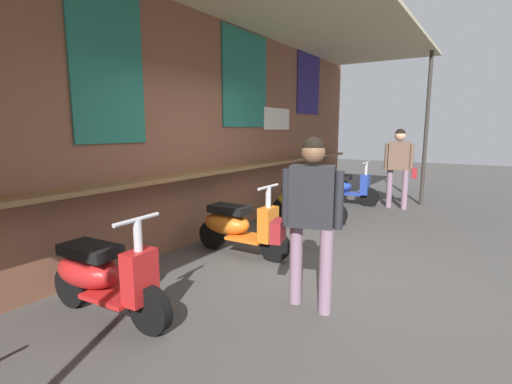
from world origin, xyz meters
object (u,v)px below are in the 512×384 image
at_px(scooter_red, 101,275).
at_px(scooter_yellow, 304,201).
at_px(scooter_orange, 237,226).
at_px(shopper_with_handbag, 310,208).
at_px(scooter_blue, 343,187).
at_px(shopper_browsing, 399,160).

bearing_deg(scooter_red, scooter_yellow, 86.75).
xyz_separation_m(scooter_orange, shopper_with_handbag, (-0.92, -1.47, 0.57)).
xyz_separation_m(scooter_yellow, scooter_blue, (2.02, 0.00, 0.00)).
distance_m(scooter_red, scooter_blue, 6.19).
height_order(scooter_red, scooter_blue, same).
relative_size(scooter_red, shopper_browsing, 0.84).
height_order(scooter_orange, shopper_with_handbag, shopper_with_handbag).
relative_size(scooter_red, shopper_with_handbag, 0.88).
height_order(scooter_red, shopper_browsing, shopper_browsing).
bearing_deg(shopper_browsing, scooter_yellow, 141.04).
distance_m(scooter_red, shopper_browsing, 6.45).
bearing_deg(scooter_yellow, scooter_blue, 86.53).
xyz_separation_m(scooter_orange, scooter_yellow, (2.10, -0.00, 0.00)).
bearing_deg(scooter_orange, scooter_red, -90.74).
distance_m(scooter_yellow, shopper_with_handbag, 3.40).
xyz_separation_m(scooter_blue, shopper_browsing, (0.13, -1.14, 0.63)).
bearing_deg(shopper_with_handbag, scooter_orange, -138.72).
relative_size(scooter_orange, scooter_yellow, 1.00).
distance_m(scooter_red, shopper_with_handbag, 1.95).
relative_size(scooter_orange, scooter_blue, 1.00).
relative_size(scooter_orange, shopper_browsing, 0.84).
xyz_separation_m(scooter_red, scooter_blue, (6.19, 0.00, 0.00)).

